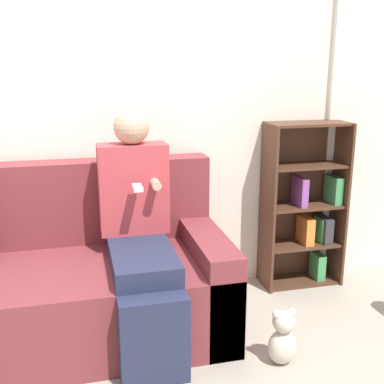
{
  "coord_description": "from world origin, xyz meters",
  "views": [
    {
      "loc": [
        0.11,
        -2.09,
        1.56
      ],
      "look_at": [
        0.77,
        0.61,
        0.81
      ],
      "focal_mm": 45.0,
      "sensor_mm": 36.0,
      "label": 1
    }
  ],
  "objects_px": {
    "bookshelf": "(305,208)",
    "teddy_bear": "(283,338)",
    "couch": "(46,286)",
    "adult_seated": "(139,228)"
  },
  "relations": [
    {
      "from": "bookshelf",
      "to": "teddy_bear",
      "type": "relative_size",
      "value": 3.67
    },
    {
      "from": "couch",
      "to": "adult_seated",
      "type": "bearing_deg",
      "value": -12.23
    },
    {
      "from": "bookshelf",
      "to": "couch",
      "type": "bearing_deg",
      "value": -169.12
    },
    {
      "from": "adult_seated",
      "to": "bookshelf",
      "type": "xyz_separation_m",
      "value": [
        1.24,
        0.46,
        -0.12
      ]
    },
    {
      "from": "bookshelf",
      "to": "teddy_bear",
      "type": "xyz_separation_m",
      "value": [
        -0.56,
        -0.92,
        -0.4
      ]
    },
    {
      "from": "couch",
      "to": "teddy_bear",
      "type": "bearing_deg",
      "value": -25.36
    },
    {
      "from": "adult_seated",
      "to": "bookshelf",
      "type": "height_order",
      "value": "adult_seated"
    },
    {
      "from": "couch",
      "to": "adult_seated",
      "type": "relative_size",
      "value": 1.59
    },
    {
      "from": "couch",
      "to": "bookshelf",
      "type": "bearing_deg",
      "value": 10.88
    },
    {
      "from": "couch",
      "to": "teddy_bear",
      "type": "relative_size",
      "value": 6.49
    }
  ]
}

